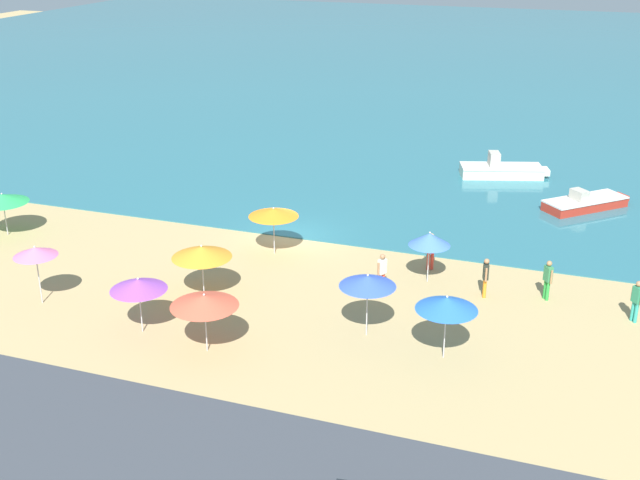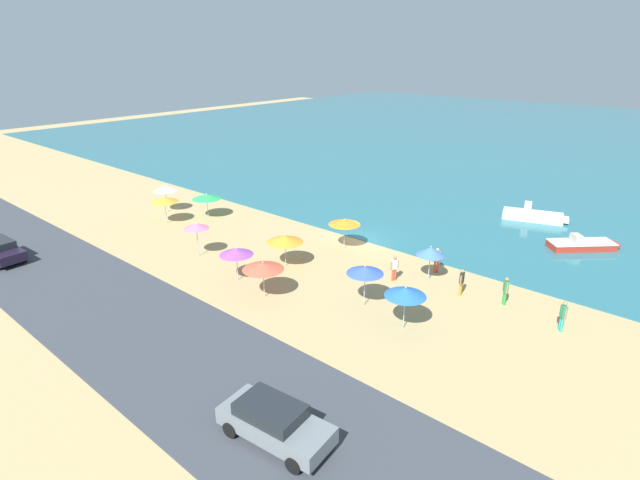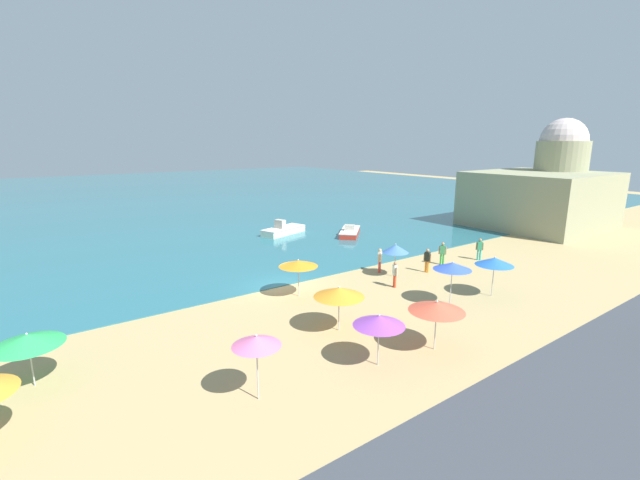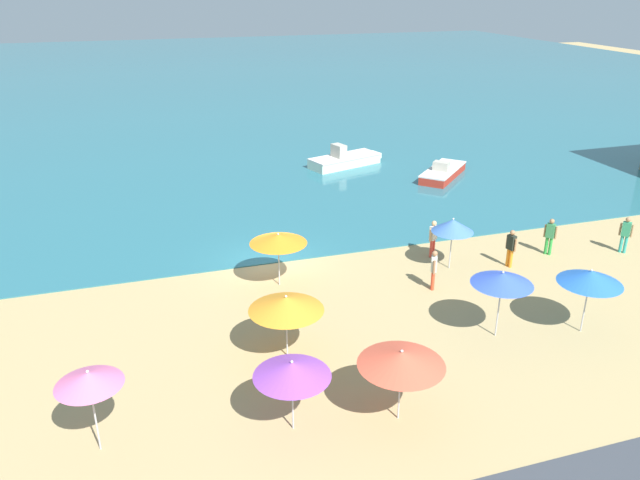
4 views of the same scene
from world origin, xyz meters
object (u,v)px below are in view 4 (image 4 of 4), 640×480
skiff_nearshore (345,160)px  bather_0 (511,246)px  skiff_offshore (443,172)px  beach_umbrella_5 (502,279)px  beach_umbrella_10 (401,358)px  beach_umbrella_7 (89,379)px  beach_umbrella_3 (453,226)px  beach_umbrella_2 (292,369)px  beach_umbrella_9 (590,277)px  bather_4 (626,233)px  beach_umbrella_8 (278,239)px  bather_1 (433,237)px  bather_3 (550,235)px  bather_2 (434,268)px  beach_umbrella_6 (286,304)px

skiff_nearshore → bather_0: bearing=-84.7°
skiff_offshore → beach_umbrella_5: bearing=-112.3°
beach_umbrella_10 → bather_0: (8.75, 7.81, -1.06)m
beach_umbrella_7 → beach_umbrella_3: bearing=26.8°
bather_0 → skiff_nearshore: size_ratio=0.32×
beach_umbrella_2 → beach_umbrella_9: (11.11, 1.89, 0.18)m
bather_4 → skiff_nearshore: size_ratio=0.32×
beach_umbrella_5 → beach_umbrella_8: beach_umbrella_5 is taller
skiff_offshore → bather_4: bearing=-79.6°
skiff_nearshore → bather_1: bearing=-94.4°
beach_umbrella_5 → skiff_nearshore: beach_umbrella_5 is taller
beach_umbrella_5 → bather_3: 8.20m
bather_0 → bather_2: bather_0 is taller
bather_0 → bather_2: 4.23m
beach_umbrella_7 → bather_3: size_ratio=1.46×
beach_umbrella_6 → bather_4: size_ratio=1.44×
beach_umbrella_8 → beach_umbrella_9: (9.31, -6.77, 0.11)m
beach_umbrella_9 → bather_2: size_ratio=1.46×
beach_umbrella_3 → skiff_nearshore: (0.97, 16.10, -1.52)m
beach_umbrella_2 → beach_umbrella_10: beach_umbrella_10 is taller
beach_umbrella_5 → bather_1: (0.96, 6.73, -1.26)m
bather_1 → skiff_offshore: bather_1 is taller
beach_umbrella_7 → bather_4: (22.63, 6.30, -1.28)m
beach_umbrella_6 → beach_umbrella_8: bearing=78.6°
beach_umbrella_3 → beach_umbrella_10: 10.52m
beach_umbrella_2 → bather_0: size_ratio=1.31×
beach_umbrella_5 → bather_3: beach_umbrella_5 is taller
beach_umbrella_5 → beach_umbrella_10: 5.94m
beach_umbrella_7 → bather_2: size_ratio=1.49×
beach_umbrella_6 → bather_3: size_ratio=1.44×
beach_umbrella_7 → skiff_nearshore: (15.28, 23.34, -1.80)m
beach_umbrella_9 → bather_1: size_ratio=1.42×
beach_umbrella_2 → skiff_nearshore: bearing=67.1°
beach_umbrella_2 → beach_umbrella_7: (-5.12, 0.76, 0.29)m
beach_umbrella_8 → beach_umbrella_3: bearing=-5.2°
beach_umbrella_8 → bather_3: 12.40m
beach_umbrella_3 → beach_umbrella_7: (-14.31, -7.23, 0.28)m
beach_umbrella_5 → beach_umbrella_7: beach_umbrella_7 is taller
beach_umbrella_6 → skiff_nearshore: bearing=65.4°
bather_4 → skiff_nearshore: (-7.34, 17.04, -0.52)m
bather_0 → beach_umbrella_5: bearing=-127.5°
beach_umbrella_10 → bather_1: 11.55m
bather_1 → skiff_nearshore: (1.14, 14.80, -0.52)m
beach_umbrella_2 → bather_0: beach_umbrella_2 is taller
skiff_nearshore → beach_umbrella_6: bearing=-114.6°
bather_0 → bather_4: 5.80m
bather_4 → skiff_nearshore: 18.56m
beach_umbrella_2 → skiff_nearshore: size_ratio=0.42×
beach_umbrella_5 → bather_2: 4.11m
beach_umbrella_3 → bather_2: beach_umbrella_3 is taller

